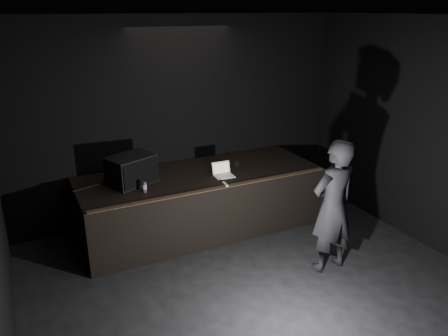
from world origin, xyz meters
TOP-DOWN VIEW (x-y plane):
  - ground at (0.00, 0.00)m, footprint 7.00×7.00m
  - room_walls at (0.00, 0.00)m, footprint 6.10×7.10m
  - stage_riser at (0.00, 2.73)m, footprint 4.00×1.50m
  - riser_lip at (0.00, 2.02)m, footprint 3.92×0.10m
  - stage_monitor at (-1.13, 2.78)m, footprint 0.81×0.70m
  - cable at (-1.58, 2.97)m, footprint 0.88×0.31m
  - laptop at (0.29, 2.47)m, footprint 0.32×0.29m
  - beer_can at (-1.05, 2.37)m, footprint 0.07×0.07m
  - plastic_cup at (0.70, 2.74)m, footprint 0.07×0.07m
  - wii_remote at (0.14, 2.08)m, footprint 0.05×0.17m
  - person at (1.17, 0.77)m, footprint 0.74×0.52m

SIDE VIEW (x-z plane):
  - ground at x=0.00m, z-range 0.00..0.00m
  - stage_riser at x=0.00m, z-range 0.00..1.00m
  - person at x=1.17m, z-range 0.00..1.95m
  - riser_lip at x=0.00m, z-range 1.00..1.01m
  - cable at x=-1.58m, z-range 1.00..1.02m
  - wii_remote at x=0.14m, z-range 1.00..1.03m
  - plastic_cup at x=0.70m, z-range 1.00..1.09m
  - laptop at x=0.29m, z-range 0.95..1.16m
  - beer_can at x=-1.05m, z-range 1.00..1.16m
  - stage_monitor at x=-1.13m, z-range 1.00..1.45m
  - room_walls at x=0.00m, z-range 0.26..3.78m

